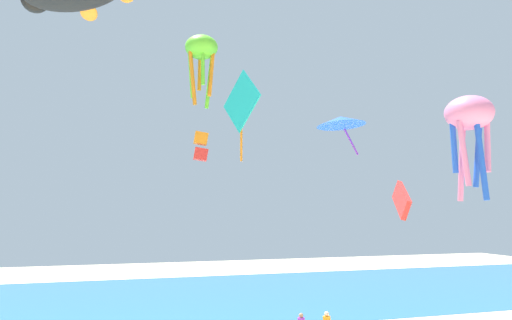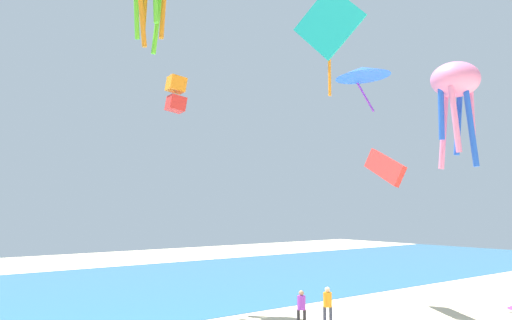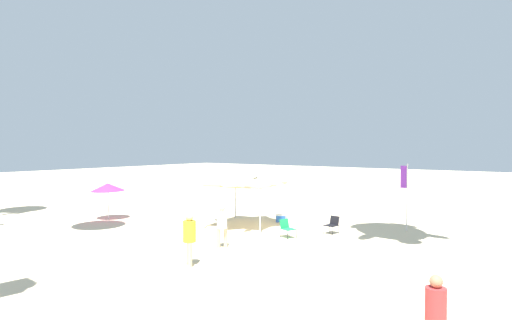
% 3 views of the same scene
% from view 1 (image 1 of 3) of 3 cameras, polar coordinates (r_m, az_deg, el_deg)
% --- Properties ---
extents(ocean_strip, '(120.00, 26.78, 0.02)m').
position_cam_1_polar(ocean_strip, '(46.15, -8.76, -15.49)').
color(ocean_strip, '#28668E').
rests_on(ocean_strip, ground).
extents(kite_octopus_lime, '(2.50, 2.50, 5.56)m').
position_cam_1_polar(kite_octopus_lime, '(38.67, -6.36, 12.47)').
color(kite_octopus_lime, '#66D82D').
extents(kite_delta_blue, '(3.82, 3.83, 2.18)m').
position_cam_1_polar(kite_delta_blue, '(27.48, 9.84, 4.48)').
color(kite_delta_blue, blue).
extents(kite_diamond_teal, '(0.95, 2.64, 3.97)m').
position_cam_1_polar(kite_diamond_teal, '(21.01, -1.71, 6.48)').
color(kite_diamond_teal, teal).
extents(kite_parafoil_red, '(2.18, 4.26, 2.69)m').
position_cam_1_polar(kite_parafoil_red, '(33.01, 16.53, -4.47)').
color(kite_parafoil_red, red).
extents(kite_box_orange, '(1.07, 0.98, 1.92)m').
position_cam_1_polar(kite_box_orange, '(31.90, -6.43, 1.58)').
color(kite_box_orange, orange).
extents(kite_octopus_pink, '(2.88, 2.88, 6.40)m').
position_cam_1_polar(kite_octopus_pink, '(32.61, 23.54, 4.44)').
color(kite_octopus_pink, pink).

